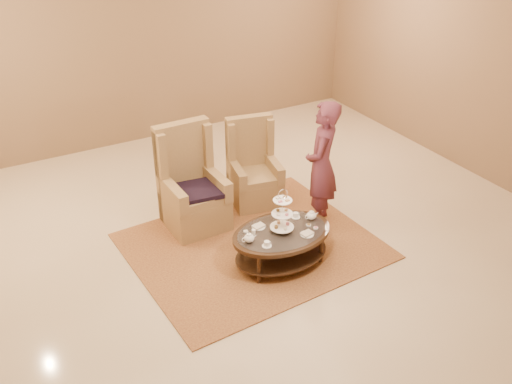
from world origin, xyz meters
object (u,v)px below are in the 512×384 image
armchair_left (192,192)px  tea_table (282,237)px  person (321,166)px  armchair_right (253,174)px

armchair_left → tea_table: bearing=-68.5°
tea_table → person: person is taller
tea_table → armchair_right: (0.44, 1.48, 0.03)m
tea_table → person: 1.14m
armchair_left → person: bearing=-30.7°
tea_table → person: (0.90, 0.51, 0.49)m
armchair_right → person: (0.46, -0.96, 0.46)m
armchair_left → armchair_right: size_ratio=1.13×
armchair_left → person: (1.45, -0.83, 0.40)m
armchair_right → person: size_ratio=0.70×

